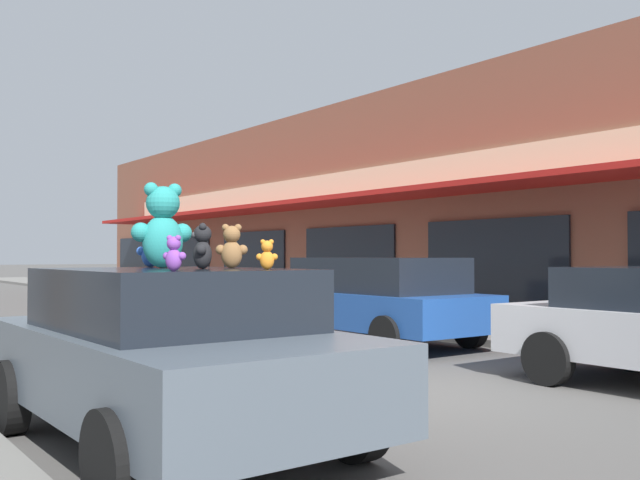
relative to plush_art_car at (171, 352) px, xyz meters
The scene contains 10 objects.
ground_plane 3.15m from the plush_art_car, 13.55° to the left, with size 260.00×260.00×0.00m, color #514F4C.
storefront_row 20.52m from the plush_art_car, 29.58° to the left, with size 17.55×36.07×5.97m.
plush_art_car is the anchor object (origin of this frame).
teddy_bear_giant 1.11m from the plush_art_car, 77.51° to the left, with size 0.56×0.36×0.75m.
teddy_bear_black 0.91m from the plush_art_car, 48.74° to the right, with size 0.22×0.28×0.38m.
teddy_bear_purple 1.22m from the plush_art_car, 113.18° to the right, with size 0.16×0.19×0.25m.
teddy_bear_blue 1.29m from the plush_art_car, 77.29° to the left, with size 0.28×0.19×0.37m.
teddy_bear_orange 1.19m from the plush_art_car, 56.77° to the right, with size 0.18×0.14×0.24m.
teddy_bear_brown 1.04m from the plush_art_car, ahead, with size 0.29×0.23×0.39m.
parked_car_far_center 7.16m from the plush_art_car, 35.53° to the left, with size 2.10×4.29×1.55m.
Camera 1 is at (-5.46, -6.23, 1.58)m, focal length 40.00 mm.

